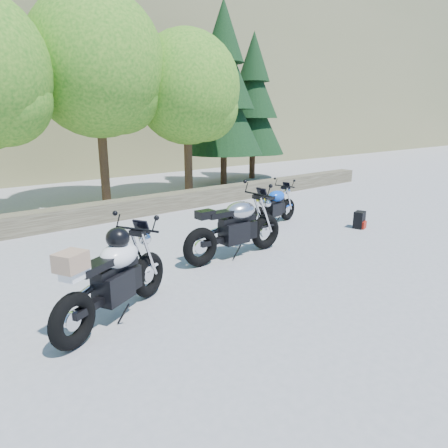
{
  "coord_description": "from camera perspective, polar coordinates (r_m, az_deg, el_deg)",
  "views": [
    {
      "loc": [
        -4.38,
        -4.48,
        2.62
      ],
      "look_at": [
        0.2,
        1.0,
        0.75
      ],
      "focal_mm": 32.0,
      "sensor_mm": 36.0,
      "label": 1
    }
  ],
  "objects": [
    {
      "name": "ground",
      "position": [
        6.79,
        4.16,
        -8.06
      ],
      "size": [
        90.0,
        90.0,
        0.0
      ],
      "primitive_type": "plane",
      "color": "gray",
      "rests_on": "ground"
    },
    {
      "name": "stone_wall",
      "position": [
        11.16,
        -15.82,
        1.85
      ],
      "size": [
        22.0,
        0.55,
        0.5
      ],
      "primitive_type": "cube",
      "color": "#453F2E",
      "rests_on": "ground"
    },
    {
      "name": "hillside",
      "position": [
        33.66,
        -28.92,
        21.33
      ],
      "size": [
        80.0,
        30.0,
        15.0
      ],
      "primitive_type": "cube",
      "color": "olive",
      "rests_on": "ground"
    },
    {
      "name": "tree_decid_mid",
      "position": [
        13.2,
        -17.13,
        20.25
      ],
      "size": [
        4.08,
        4.08,
        6.24
      ],
      "color": "#382314",
      "rests_on": "ground"
    },
    {
      "name": "tree_decid_right",
      "position": [
        14.02,
        -4.81,
        18.23
      ],
      "size": [
        3.54,
        3.54,
        5.41
      ],
      "color": "#382314",
      "rests_on": "ground"
    },
    {
      "name": "conifer_near",
      "position": [
        16.55,
        -0.05,
        18.36
      ],
      "size": [
        3.17,
        3.17,
        7.06
      ],
      "color": "#382314",
      "rests_on": "ground"
    },
    {
      "name": "conifer_far",
      "position": [
        18.44,
        4.19,
        16.67
      ],
      "size": [
        2.82,
        2.82,
        6.27
      ],
      "color": "#382314",
      "rests_on": "ground"
    },
    {
      "name": "silver_bike",
      "position": [
        7.75,
        1.67,
        -0.58
      ],
      "size": [
        2.39,
        0.76,
        1.2
      ],
      "rotation": [
        0.0,
        0.0,
        -0.02
      ],
      "color": "black",
      "rests_on": "ground"
    },
    {
      "name": "white_bike",
      "position": [
        5.51,
        -15.52,
        -7.25
      ],
      "size": [
        2.09,
        1.17,
        1.25
      ],
      "rotation": [
        0.0,
        0.0,
        0.47
      ],
      "color": "black",
      "rests_on": "ground"
    },
    {
      "name": "blue_bike",
      "position": [
        10.26,
        7.16,
        2.44
      ],
      "size": [
        1.9,
        0.6,
        0.96
      ],
      "rotation": [
        0.0,
        0.0,
        0.16
      ],
      "color": "black",
      "rests_on": "ground"
    },
    {
      "name": "backpack",
      "position": [
        10.47,
        18.81,
        0.53
      ],
      "size": [
        0.36,
        0.33,
        0.42
      ],
      "rotation": [
        0.0,
        0.0,
        0.26
      ],
      "color": "black",
      "rests_on": "ground"
    }
  ]
}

